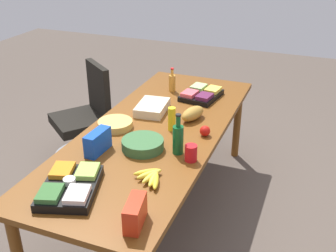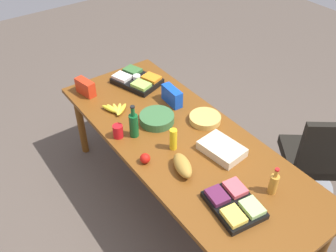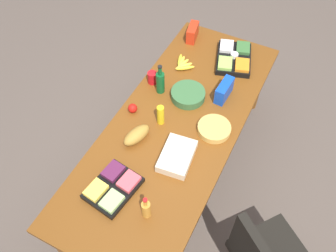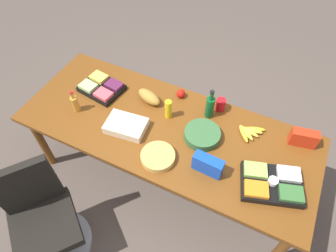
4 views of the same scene
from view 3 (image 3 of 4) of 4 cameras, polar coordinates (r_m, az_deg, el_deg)
name	(u,v)px [view 3 (image 3 of 4)]	position (r m, az deg, el deg)	size (l,w,h in m)	color
ground_plane	(175,172)	(3.49, 1.08, -7.32)	(10.00, 10.00, 0.00)	brown
conference_table	(176,129)	(2.92, 1.28, -0.53)	(2.44, 0.96, 0.76)	brown
bread_loaf	(137,135)	(2.75, -4.95, -1.43)	(0.24, 0.11, 0.10)	#A87C30
salad_bowl	(188,95)	(3.02, 3.17, 4.95)	(0.28, 0.28, 0.07)	#366537
wine_bottle	(160,82)	(3.02, -1.22, 6.96)	(0.08, 0.08, 0.28)	#115124
dressing_bottle	(146,209)	(2.40, -3.46, -12.88)	(0.08, 0.08, 0.22)	#C9872E
chip_bag_blue	(224,90)	(3.03, 8.82, 5.56)	(0.22, 0.08, 0.15)	blue
mustard_bottle	(161,115)	(2.81, -1.18, 1.74)	(0.06, 0.06, 0.18)	yellow
banana_bunch	(183,64)	(3.30, 2.30, 9.69)	(0.22, 0.21, 0.04)	yellow
red_solo_cup	(152,78)	(3.13, -2.49, 7.61)	(0.08, 0.08, 0.11)	red
veggie_tray	(234,58)	(3.39, 10.31, 10.49)	(0.49, 0.41, 0.09)	black
sheet_cake	(177,156)	(2.65, 1.42, -4.75)	(0.32, 0.22, 0.07)	beige
fruit_platter	(113,187)	(2.55, -8.66, -9.51)	(0.40, 0.33, 0.07)	black
chip_bowl	(214,129)	(2.83, 7.26, -0.43)	(0.26, 0.26, 0.05)	gold
chip_bag_red	(193,32)	(3.57, 3.88, 14.47)	(0.20, 0.08, 0.14)	red
apple_red	(133,108)	(2.93, -5.59, 2.80)	(0.08, 0.08, 0.08)	red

